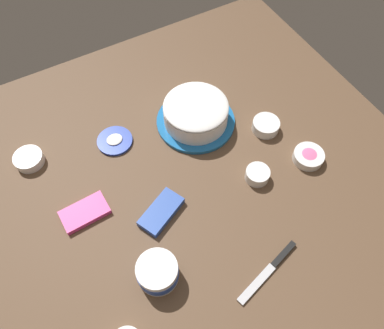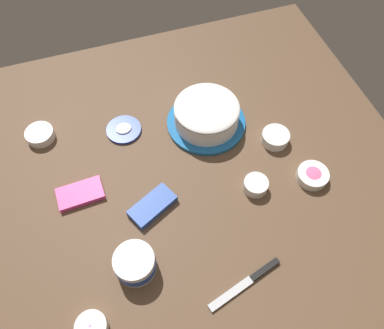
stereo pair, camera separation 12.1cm
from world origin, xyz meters
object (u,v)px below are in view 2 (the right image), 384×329
Objects in this scene: sprinkle_bowl_blue at (256,185)px; sprinkle_bowl_orange at (40,135)px; candy_box_upper at (80,194)px; frosted_cake at (207,115)px; spreading_knife at (251,279)px; frosting_tub_lid at (124,130)px; sprinkle_bowl_pink at (313,175)px; frosting_tub at (135,263)px; sprinkle_bowl_rainbow at (91,327)px; sprinkle_bowl_yellow at (275,137)px; candy_box_lower at (152,205)px.

sprinkle_bowl_orange is at bearing -33.81° from sprinkle_bowl_blue.
frosted_cake is at bearing -165.52° from candy_box_upper.
candy_box_upper reaches higher than spreading_knife.
frosting_tub_lid is at bearing -70.60° from spreading_knife.
frosted_cake is at bearing -51.89° from sprinkle_bowl_pink.
frosting_tub is at bearing 81.19° from frosting_tub_lid.
frosting_tub_lid is 0.49m from sprinkle_bowl_blue.
sprinkle_bowl_blue is (-0.06, 0.29, -0.03)m from frosted_cake.
frosting_tub is 0.58m from sprinkle_bowl_orange.
frosted_cake is 0.74m from sprinkle_bowl_rainbow.
frosted_cake is 0.57m from sprinkle_bowl_orange.
spreading_knife is at bearing 109.40° from frosting_tub_lid.
sprinkle_bowl_pink is 0.73m from candy_box_upper.
sprinkle_bowl_rainbow is 0.59× the size of candy_box_upper.
candy_box_lower is at bearing 13.31° from sprinkle_bowl_yellow.
sprinkle_bowl_yellow reaches higher than candy_box_upper.
candy_box_lower is (0.20, -0.30, 0.01)m from spreading_knife.
candy_box_lower is (0.46, 0.11, -0.01)m from sprinkle_bowl_yellow.
sprinkle_bowl_yellow is (-0.55, -0.28, -0.02)m from frosting_tub.
frosted_cake is 0.29m from frosting_tub_lid.
candy_box_lower is at bearing 148.96° from candy_box_upper.
frosted_cake reaches higher than sprinkle_bowl_pink.
frosting_tub_lid is at bearing -23.22° from sprinkle_bowl_yellow.
frosted_cake is at bearing 167.70° from sprinkle_bowl_orange.
sprinkle_bowl_pink is at bearing 151.51° from sprinkle_bowl_orange.
sprinkle_bowl_yellow is at bearing -122.53° from spreading_knife.
candy_box_lower is (-0.02, 0.31, 0.01)m from frosting_tub_lid.
sprinkle_bowl_yellow is (-0.75, 0.26, 0.00)m from sprinkle_bowl_orange.
frosted_cake reaches higher than candy_box_upper.
frosting_tub_lid is at bearing -45.98° from sprinkle_bowl_blue.
candy_box_upper is at bearing -54.17° from candy_box_lower.
sprinkle_bowl_rainbow is at bearing 69.88° from frosting_tub_lid.
candy_box_lower is at bearing 93.15° from frosting_tub_lid.
candy_box_upper is (0.66, -0.00, -0.01)m from sprinkle_bowl_yellow.
sprinkle_bowl_rainbow is (0.50, 0.54, -0.03)m from frosted_cake.
spreading_knife is 2.33× the size of sprinkle_bowl_pink.
frosting_tub reaches higher than sprinkle_bowl_yellow.
sprinkle_bowl_rainbow is (0.70, 0.40, -0.00)m from sprinkle_bowl_yellow.
frosting_tub_lid is at bearing -12.34° from frosted_cake.
frosted_cake reaches higher than frosting_tub.
candy_box_upper is at bearing -45.65° from spreading_knife.
candy_box_upper is (-0.04, -0.40, -0.01)m from sprinkle_bowl_rainbow.
frosting_tub is 1.24× the size of sprinkle_bowl_yellow.
frosted_cake reaches higher than sprinkle_bowl_blue.
candy_box_lower is at bearing 43.70° from frosted_cake.
candy_box_lower is (0.26, 0.25, -0.04)m from frosted_cake.
sprinkle_bowl_blue is 0.33m from candy_box_lower.
sprinkle_bowl_orange reaches higher than candy_box_upper.
sprinkle_bowl_orange is 0.74m from sprinkle_bowl_blue.
frosting_tub is 0.61m from sprinkle_bowl_pink.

